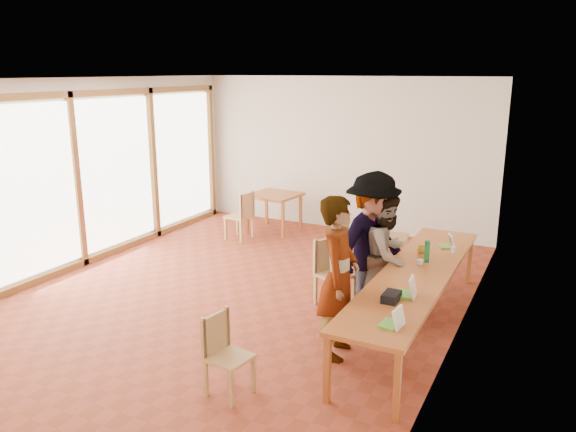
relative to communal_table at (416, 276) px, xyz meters
The scene contains 24 objects.
ground 2.60m from the communal_table, behind, with size 8.00×8.00×0.00m, color brown.
wall_back 4.71m from the communal_table, 122.55° to the left, with size 6.00×0.10×3.00m, color beige.
wall_right 0.94m from the communal_table, ahead, with size 0.10×8.00×3.00m, color beige.
window_wall 5.52m from the communal_table, behind, with size 0.10×8.00×3.00m, color white.
ceiling 3.41m from the communal_table, behind, with size 6.00×8.00×0.04m, color white.
communal_table is the anchor object (origin of this frame).
side_table 4.77m from the communal_table, 139.15° to the left, with size 0.90×0.90×0.75m.
chair_near 2.60m from the communal_table, 121.10° to the right, with size 0.44×0.44×0.44m.
chair_mid 1.28m from the communal_table, 167.12° to the left, with size 0.56×0.56×0.49m.
chair_far 1.50m from the communal_table, 144.58° to the left, with size 0.51×0.51×0.55m.
chair_empty 2.39m from the communal_table, 115.64° to the left, with size 0.54×0.54×0.54m.
chair_spare 4.49m from the communal_table, 148.93° to the left, with size 0.47×0.47×0.49m.
person_near 1.19m from the communal_table, 121.84° to the right, with size 0.67×0.44×1.83m, color gray.
person_mid 0.56m from the communal_table, 148.35° to the left, with size 0.79×0.62×1.63m, color gray.
person_far 0.71m from the communal_table, 162.61° to the left, with size 1.22×0.70×1.89m, color gray.
laptop_near 1.58m from the communal_table, 83.34° to the right, with size 0.22×0.25×0.20m.
laptop_mid 0.79m from the communal_table, 82.09° to the right, with size 0.25×0.28×0.22m.
laptop_far 1.18m from the communal_table, 82.93° to the left, with size 0.25×0.27×0.18m.
yellow_mug 0.76m from the communal_table, 99.23° to the left, with size 0.12×0.12×0.09m, color gold.
green_bottle 0.46m from the communal_table, 87.02° to the left, with size 0.07×0.07×0.28m, color #17773B.
clear_glass 0.98m from the communal_table, 74.85° to the left, with size 0.07×0.07×0.09m, color silver.
condiment_cup 0.30m from the communal_table, 95.30° to the left, with size 0.08×0.08×0.06m, color white.
pink_phone 0.78m from the communal_table, 96.17° to the left, with size 0.05×0.10×0.01m, color #D3346C.
black_pouch 0.99m from the communal_table, 91.12° to the right, with size 0.16×0.26×0.09m, color black.
Camera 1 is at (3.98, -6.30, 3.11)m, focal length 35.00 mm.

